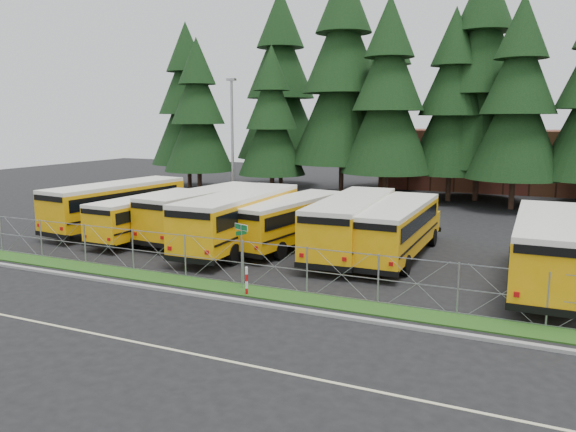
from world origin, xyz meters
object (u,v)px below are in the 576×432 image
Objects in this scene: bus_0 at (122,206)px; bus_3 at (243,221)px; bus_east at (548,251)px; light_standard at (232,140)px; striped_bollard at (247,281)px; street_sign at (241,242)px; bus_6 at (398,231)px; bus_4 at (293,222)px; bus_1 at (153,217)px; bus_5 at (354,225)px; bus_2 at (209,213)px.

bus_0 is 9.93m from bus_3.
light_standard is at bearing 152.22° from bus_east.
street_sign is at bearing 131.06° from striped_bollard.
light_standard is (2.96, 9.29, 3.96)m from bus_0.
bus_6 is 7.38m from bus_east.
bus_3 is 2.85m from bus_4.
bus_east reaches higher than striped_bollard.
bus_0 reaches higher than street_sign.
bus_6 reaches higher than bus_1.
bus_3 is 1.02× the size of bus_5.
bus_6 is at bearing 59.77° from street_sign.
bus_3 reaches higher than bus_1.
bus_4 is (5.69, -0.13, -0.09)m from bus_2.
bus_5 is 16.41m from light_standard.
bus_3 is (3.39, -1.80, 0.10)m from bus_2.
bus_4 is 9.32m from striped_bollard.
bus_east is at bearing -3.13° from bus_4.
bus_4 is at bearing 168.93° from bus_east.
bus_6 is at bearing 162.36° from bus_east.
bus_5 reaches higher than street_sign.
street_sign is (-11.76, -5.89, 0.49)m from bus_east.
bus_3 is 8.60m from striped_bollard.
bus_1 is 12.30m from bus_5.
bus_6 is (18.20, -0.08, -0.08)m from bus_0.
bus_5 is 2.40m from bus_6.
bus_1 is 12.93m from striped_bollard.
striped_bollard is (1.97, -9.07, -0.78)m from bus_4.
bus_0 is 15.80m from bus_5.
bus_1 is 0.98× the size of light_standard.
bus_east reaches higher than bus_6.
bus_0 is at bearing -171.47° from bus_2.
street_sign is (9.92, -6.80, 0.73)m from bus_1.
bus_east is (9.45, -2.16, 0.01)m from bus_5.
bus_6 is (2.40, 0.03, -0.08)m from bus_5.
bus_1 reaches higher than striped_bollard.
striped_bollard is at bearing -115.02° from bus_6.
bus_3 is 1.14× the size of bus_4.
striped_bollard is (4.27, -7.40, -0.97)m from bus_3.
bus_2 is 11.78m from bus_6.
bus_6 is 0.94× the size of bus_east.
bus_2 is 12.00m from striped_bollard.
bus_5 is (12.23, 1.26, 0.23)m from bus_1.
bus_2 is at bearing 129.69° from street_sign.
bus_0 is 9.77× the size of striped_bollard.
bus_2 is 11.07m from street_sign.
bus_1 is 21.70m from bus_east.
bus_5 is 8.40m from street_sign.
street_sign is (3.66, -6.70, 0.46)m from bus_3.
striped_bollard is at bearing -26.01° from bus_0.
bus_0 is 1.05× the size of bus_2.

